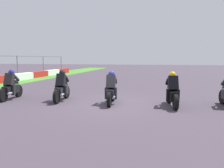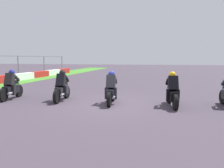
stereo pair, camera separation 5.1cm
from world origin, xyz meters
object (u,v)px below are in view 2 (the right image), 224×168
(rider_lane_b, at_px, (172,92))
(rider_lane_d, at_px, (62,88))
(rider_lane_c, at_px, (111,90))
(rider_lane_e, at_px, (11,87))

(rider_lane_b, bearing_deg, rider_lane_d, 80.04)
(rider_lane_b, height_order, rider_lane_d, same)
(rider_lane_b, xyz_separation_m, rider_lane_c, (0.01, 2.70, 0.00))
(rider_lane_c, bearing_deg, rider_lane_b, -95.50)
(rider_lane_d, distance_m, rider_lane_e, 2.69)
(rider_lane_b, relative_size, rider_lane_c, 1.00)
(rider_lane_b, distance_m, rider_lane_c, 2.70)
(rider_lane_d, bearing_deg, rider_lane_b, -97.13)
(rider_lane_c, xyz_separation_m, rider_lane_d, (0.18, 2.51, 0.00))
(rider_lane_e, bearing_deg, rider_lane_b, -96.02)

